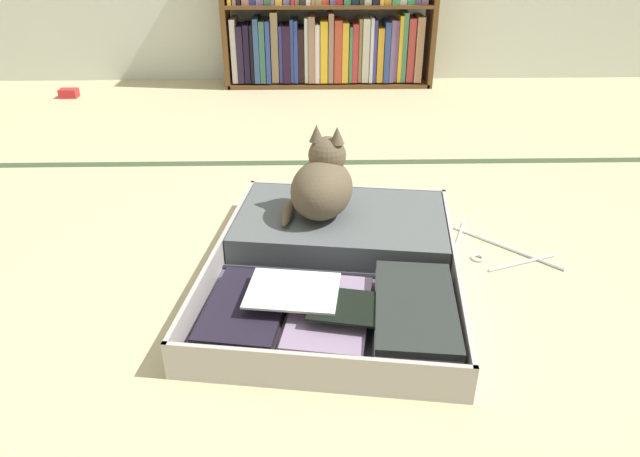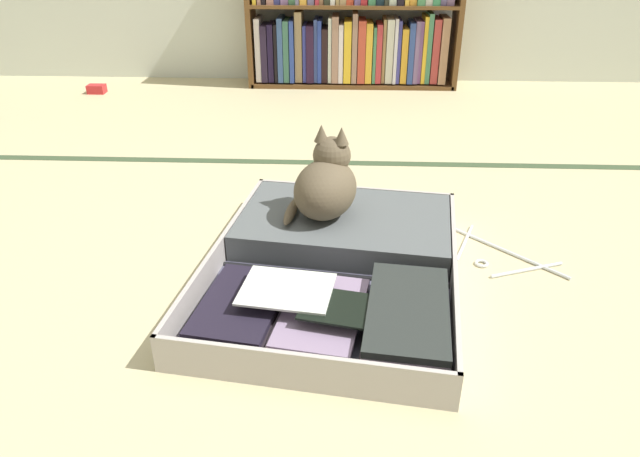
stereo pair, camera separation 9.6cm
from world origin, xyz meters
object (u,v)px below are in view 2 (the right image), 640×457
at_px(open_suitcase, 341,257).
at_px(small_red_pouch, 97,89).
at_px(clothes_hanger, 496,254).
at_px(bookshelf, 354,9).
at_px(black_cat, 327,184).

height_order(open_suitcase, small_red_pouch, open_suitcase).
bearing_deg(clothes_hanger, small_red_pouch, 137.26).
bearing_deg(bookshelf, open_suitcase, -91.16).
distance_m(open_suitcase, clothes_hanger, 0.49).
bearing_deg(open_suitcase, small_red_pouch, 127.72).
relative_size(open_suitcase, black_cat, 3.41).
height_order(open_suitcase, clothes_hanger, open_suitcase).
bearing_deg(bookshelf, clothes_hanger, -78.15).
distance_m(bookshelf, black_cat, 2.03).
bearing_deg(bookshelf, small_red_pouch, -170.20).
distance_m(clothes_hanger, small_red_pouch, 2.68).
bearing_deg(clothes_hanger, bookshelf, 101.85).
bearing_deg(open_suitcase, clothes_hanger, 12.13).
bearing_deg(black_cat, clothes_hanger, -7.12).
xyz_separation_m(bookshelf, black_cat, (-0.09, -2.01, -0.25)).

